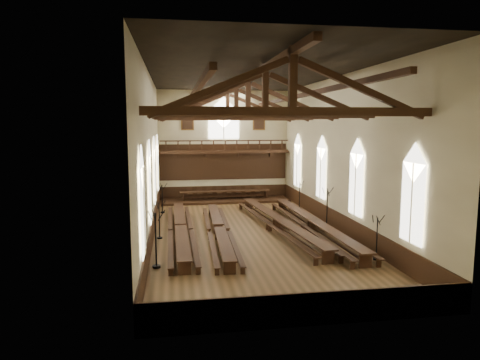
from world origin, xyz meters
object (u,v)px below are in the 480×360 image
object	(u,v)px
high_table	(225,192)
candelabrum_right_near	(377,246)
dais	(225,200)
refectory_row_a	(181,228)
refectory_row_b	(219,228)
refectory_row_c	(278,221)
candelabrum_left_near	(156,250)
candelabrum_right_far	(300,200)
candelabrum_left_mid	(159,227)
refectory_row_d	(313,223)
candelabrum_left_far	(162,204)
candelabrum_right_mid	(327,215)

from	to	relation	value
high_table	candelabrum_right_near	world-z (taller)	candelabrum_right_near
dais	high_table	xyz separation A→B (m)	(0.00, 0.00, 0.75)
refectory_row_a	refectory_row_b	bearing A→B (deg)	-10.21
refectory_row_a	refectory_row_c	distance (m)	6.42
high_table	candelabrum_left_near	distance (m)	18.24
candelabrum_right_far	refectory_row_c	bearing A→B (deg)	-117.31
refectory_row_c	dais	size ratio (longest dim) A/B	1.34
candelabrum_left_mid	candelabrum_right_near	size ratio (longest dim) A/B	1.01
refectory_row_b	refectory_row_c	distance (m)	4.18
refectory_row_c	refectory_row_a	bearing A→B (deg)	-173.88
refectory_row_b	candelabrum_right_far	xyz separation A→B (m)	(7.48, 7.77, 0.18)
candelabrum_left_mid	candelabrum_right_near	world-z (taller)	candelabrum_left_mid
refectory_row_a	candelabrum_right_near	distance (m)	11.61
refectory_row_d	high_table	xyz separation A→B (m)	(-4.29, 11.84, 0.25)
candelabrum_right_near	refectory_row_b	bearing A→B (deg)	142.39
refectory_row_d	candelabrum_left_mid	bearing A→B (deg)	-179.02
candelabrum_right_near	candelabrum_right_far	bearing A→B (deg)	90.00
candelabrum_left_mid	candelabrum_left_far	distance (m)	7.72
refectory_row_b	candelabrum_right_near	world-z (taller)	candelabrum_right_near
refectory_row_a	candelabrum_right_mid	xyz separation A→B (m)	(9.83, 1.01, 0.27)
high_table	refectory_row_b	bearing A→B (deg)	-98.72
candelabrum_left_mid	candelabrum_right_far	xyz separation A→B (m)	(11.10, 7.63, -0.01)
refectory_row_c	candelabrum_left_far	size ratio (longest dim) A/B	6.45
refectory_row_c	candelabrum_left_near	size ratio (longest dim) A/B	5.32
refectory_row_c	candelabrum_left_near	bearing A→B (deg)	-140.33
candelabrum_left_near	candelabrum_right_far	world-z (taller)	candelabrum_left_near
high_table	candelabrum_right_far	size ratio (longest dim) A/B	3.52
high_table	refectory_row_c	bearing A→B (deg)	-78.88
high_table	candelabrum_left_mid	distance (m)	13.21
refectory_row_a	candelabrum_right_far	bearing A→B (deg)	36.79
refectory_row_b	dais	size ratio (longest dim) A/B	1.24
candelabrum_right_mid	candelabrum_left_near	bearing A→B (deg)	-148.97
refectory_row_a	candelabrum_left_mid	size ratio (longest dim) A/B	6.16
refectory_row_b	candelabrum_right_near	distance (m)	9.44
refectory_row_a	refectory_row_c	size ratio (longest dim) A/B	0.95
refectory_row_d	high_table	size ratio (longest dim) A/B	1.85
refectory_row_c	candelabrum_right_mid	world-z (taller)	candelabrum_right_mid
candelabrum_right_near	candelabrum_left_far	bearing A→B (deg)	129.17
high_table	candelabrum_right_mid	xyz separation A→B (m)	(5.61, -10.72, -0.03)
refectory_row_c	candelabrum_left_far	bearing A→B (deg)	138.59
refectory_row_c	dais	xyz separation A→B (m)	(-2.17, 11.04, -0.50)
high_table	refectory_row_a	bearing A→B (deg)	-109.77
high_table	candelabrum_left_mid	xyz separation A→B (m)	(-5.49, -12.01, -0.13)
refectory_row_a	candelabrum_left_near	distance (m)	5.82
refectory_row_d	candelabrum_left_near	size ratio (longest dim) A/B	5.29
candelabrum_left_near	candelabrum_left_mid	distance (m)	5.39
refectory_row_c	candelabrum_left_mid	xyz separation A→B (m)	(-7.66, -0.97, 0.11)
high_table	candelabrum_left_far	bearing A→B (deg)	-142.00
refectory_row_d	candelabrum_left_near	world-z (taller)	candelabrum_left_near
refectory_row_c	candelabrum_left_near	distance (m)	9.95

